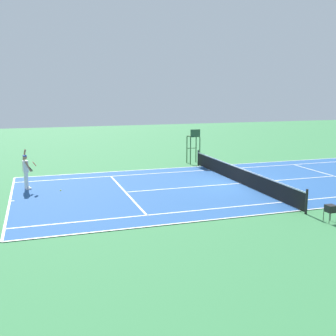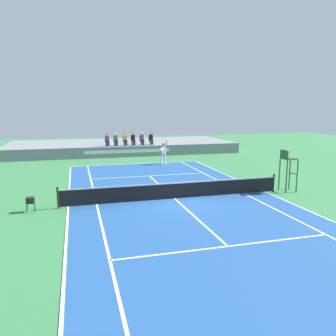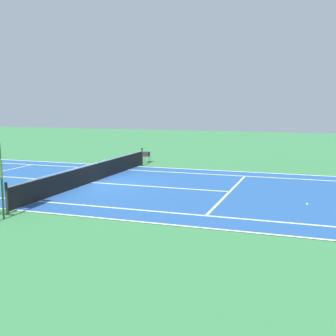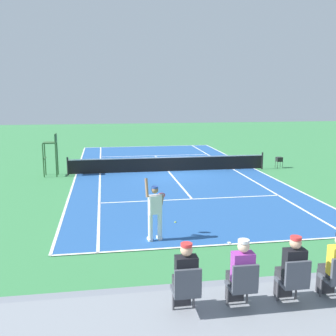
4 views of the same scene
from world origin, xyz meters
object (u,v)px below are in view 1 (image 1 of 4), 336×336
(umpire_chair, at_px, (194,142))
(ball_hopper, at_px, (331,208))
(tennis_ball, at_px, (61,191))
(tennis_player, at_px, (26,171))

(umpire_chair, bearing_deg, ball_hopper, -179.15)
(tennis_ball, distance_m, ball_hopper, 12.92)
(tennis_ball, xyz_separation_m, ball_hopper, (-8.50, -9.72, 0.54))
(ball_hopper, bearing_deg, umpire_chair, 0.85)
(umpire_chair, bearing_deg, tennis_player, 112.10)
(tennis_player, relative_size, tennis_ball, 30.63)
(tennis_player, height_order, umpire_chair, umpire_chair)
(tennis_ball, xyz_separation_m, umpire_chair, (5.48, -9.51, 1.52))
(tennis_player, xyz_separation_m, ball_hopper, (-9.45, -11.35, -0.42))
(tennis_player, height_order, ball_hopper, tennis_player)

